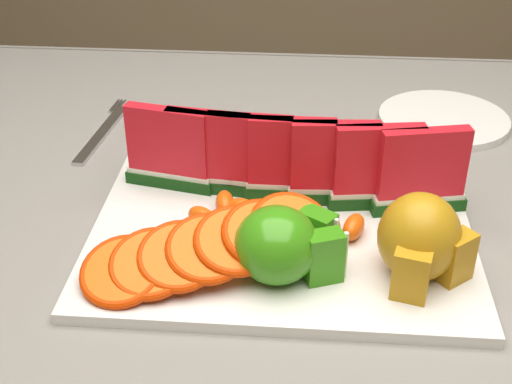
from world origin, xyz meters
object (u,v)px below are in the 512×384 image
platter (281,234)px  side_plate (444,119)px  pear_cluster (421,240)px  fork (103,131)px  apple_cluster (284,245)px

platter → side_plate: bearing=54.6°
pear_cluster → side_plate: bearing=77.7°
pear_cluster → fork: pear_cluster is taller
platter → apple_cluster: apple_cluster is taller
side_plate → fork: side_plate is taller
apple_cluster → pear_cluster: pear_cluster is taller
platter → pear_cluster: pear_cluster is taller
apple_cluster → fork: bearing=130.6°
apple_cluster → fork: apple_cluster is taller
pear_cluster → platter: bearing=155.1°
pear_cluster → side_plate: 0.37m
side_plate → fork: 0.47m
apple_cluster → side_plate: (0.21, 0.37, -0.04)m
apple_cluster → fork: (-0.26, 0.30, -0.04)m
side_plate → platter: bearing=-125.4°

